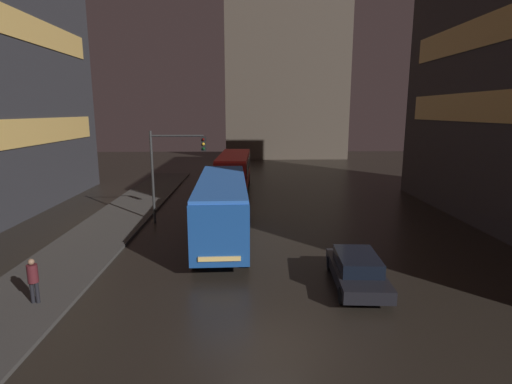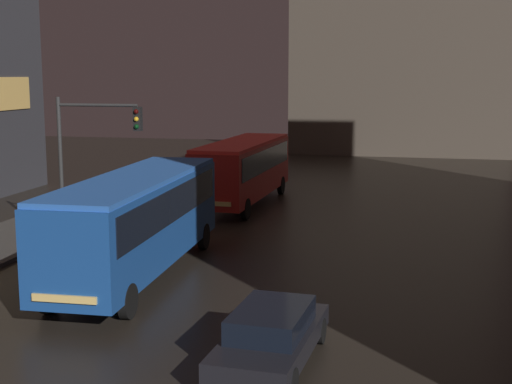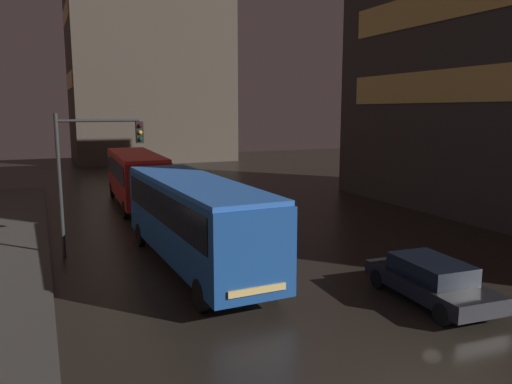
% 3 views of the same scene
% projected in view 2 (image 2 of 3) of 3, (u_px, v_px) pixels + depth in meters
% --- Properties ---
extents(building_far_backdrop, '(18.07, 12.00, 25.50)m').
position_uv_depth(building_far_backdrop, '(403.00, 4.00, 61.88)').
color(building_far_backdrop, '#4C4238').
rests_on(building_far_backdrop, ground).
extents(bus_near, '(2.96, 11.07, 3.40)m').
position_uv_depth(bus_near, '(137.00, 215.00, 23.55)').
color(bus_near, '#194793').
rests_on(bus_near, ground).
extents(bus_far, '(2.92, 10.39, 3.31)m').
position_uv_depth(bus_far, '(243.00, 166.00, 36.73)').
color(bus_far, '#AD1E19').
rests_on(bus_far, ground).
extents(car_taxi, '(2.14, 4.68, 1.35)m').
position_uv_depth(car_taxi, '(271.00, 335.00, 16.55)').
color(car_taxi, black).
rests_on(car_taxi, ground).
extents(traffic_light_main, '(3.47, 0.35, 5.84)m').
position_uv_depth(traffic_light_main, '(89.00, 146.00, 27.29)').
color(traffic_light_main, '#2D2D2D').
rests_on(traffic_light_main, ground).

